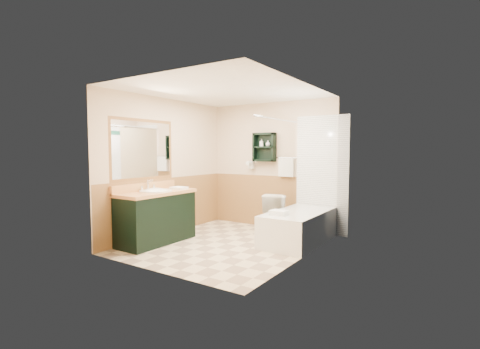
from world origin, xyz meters
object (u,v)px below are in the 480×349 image
(vanity_book, at_px, (174,182))
(soap_bottle_b, at_px, (268,144))
(wall_shelf, at_px, (264,147))
(soap_bottle_a, at_px, (262,145))
(vanity, at_px, (156,217))
(hair_dryer, at_px, (251,165))
(bathtub, at_px, (298,227))
(toilet, at_px, (278,213))

(vanity_book, xyz_separation_m, soap_bottle_b, (1.14, 1.36, 0.68))
(wall_shelf, relative_size, soap_bottle_a, 3.91)
(vanity, bearing_deg, hair_dryer, 73.19)
(soap_bottle_a, bearing_deg, bathtub, -32.38)
(vanity_book, bearing_deg, soap_bottle_b, 49.63)
(hair_dryer, xyz_separation_m, toilet, (0.71, -0.23, -0.85))
(toilet, height_order, soap_bottle_b, soap_bottle_b)
(bathtub, distance_m, soap_bottle_b, 1.79)
(toilet, bearing_deg, vanity_book, 26.59)
(wall_shelf, relative_size, vanity_book, 2.76)
(bathtub, xyz_separation_m, toilet, (-0.62, 0.48, 0.10))
(bathtub, bearing_deg, hair_dryer, 151.66)
(hair_dryer, distance_m, vanity_book, 1.60)
(hair_dryer, height_order, bathtub, hair_dryer)
(hair_dryer, height_order, toilet, hair_dryer)
(soap_bottle_a, xyz_separation_m, soap_bottle_b, (0.14, 0.00, 0.01))
(wall_shelf, relative_size, soap_bottle_b, 4.89)
(hair_dryer, xyz_separation_m, vanity_book, (-0.76, -1.39, -0.27))
(soap_bottle_a, height_order, soap_bottle_b, soap_bottle_b)
(soap_bottle_a, bearing_deg, vanity_book, -126.56)
(wall_shelf, xyz_separation_m, bathtub, (1.03, -0.69, -1.30))
(soap_bottle_a, relative_size, soap_bottle_b, 1.25)
(toilet, bearing_deg, soap_bottle_a, -35.11)
(hair_dryer, bearing_deg, vanity, -106.81)
(hair_dryer, height_order, soap_bottle_b, soap_bottle_b)
(wall_shelf, height_order, soap_bottle_b, wall_shelf)
(vanity_book, relative_size, soap_bottle_a, 1.42)
(bathtub, relative_size, soap_bottle_a, 10.67)
(vanity, bearing_deg, soap_bottle_a, 66.58)
(wall_shelf, relative_size, vanity, 0.42)
(wall_shelf, distance_m, vanity, 2.42)
(soap_bottle_a, bearing_deg, vanity, -113.42)
(wall_shelf, distance_m, soap_bottle_a, 0.07)
(bathtub, xyz_separation_m, vanity_book, (-2.08, -0.67, 0.68))
(bathtub, height_order, soap_bottle_b, soap_bottle_b)
(soap_bottle_a, bearing_deg, toilet, -23.44)
(vanity_book, distance_m, soap_bottle_b, 1.90)
(bathtub, bearing_deg, soap_bottle_a, 147.62)
(vanity_book, bearing_deg, wall_shelf, 51.85)
(wall_shelf, height_order, hair_dryer, wall_shelf)
(wall_shelf, distance_m, hair_dryer, 0.46)
(vanity_book, distance_m, soap_bottle_a, 1.81)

